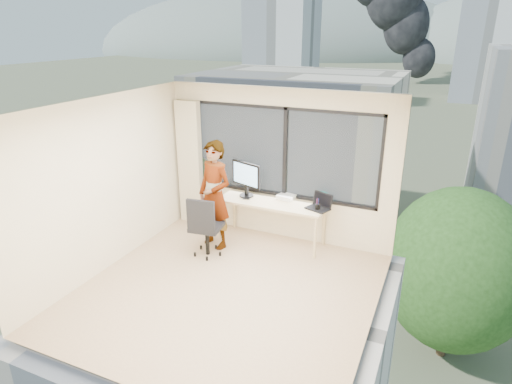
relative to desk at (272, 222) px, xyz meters
The scene contains 24 objects.
floor 1.70m from the desk, 90.00° to the right, with size 4.00×4.00×0.01m, color tan.
ceiling 2.78m from the desk, 90.00° to the right, with size 4.00×4.00×0.01m, color white.
wall_front 3.78m from the desk, 90.00° to the right, with size 4.00×0.01×2.60m, color #F4E5BC.
wall_left 2.76m from the desk, 140.31° to the right, with size 0.01×4.00×2.60m, color #F4E5BC.
wall_right 2.76m from the desk, 39.69° to the right, with size 0.01×4.00×2.60m, color #F4E5BC.
window_wall 1.20m from the desk, 81.63° to the left, with size 3.30×0.16×1.55m, color black, non-canonical shape.
curtain 1.90m from the desk, behind, with size 0.45×0.14×2.30m, color beige.
desk is the anchor object (origin of this frame).
chair 1.16m from the desk, 133.17° to the right, with size 0.54×0.54×1.06m, color black, non-canonical shape.
person 1.10m from the desk, 149.05° to the right, with size 0.66×0.44×1.82m, color #2D2D33.
monitor 0.85m from the desk, behind, with size 0.62×0.13×0.62m, color black, non-canonical shape.
game_console 0.50m from the desk, 52.05° to the left, with size 0.28×0.23×0.07m, color white.
laptop 0.94m from the desk, ahead, with size 0.36×0.38×0.23m, color black, non-canonical shape.
cellphone 0.59m from the desk, behind, with size 0.12×0.06×0.01m, color black.
pen_cup 0.91m from the desk, ahead, with size 0.08×0.08×0.10m, color black.
handbag 0.97m from the desk, 17.05° to the left, with size 0.29×0.15×0.22m, color #0B4543.
exterior_ground 119.21m from the desk, 90.00° to the left, with size 400.00×400.00×0.04m, color #515B3D.
near_bldg_a 30.64m from the desk, 107.62° to the left, with size 16.00×12.00×14.00m, color beige.
far_tower_a 99.69m from the desk, 110.55° to the left, with size 14.00×14.00×28.00m, color silver.
far_tower_b 118.61m from the desk, 86.13° to the left, with size 13.00×13.00×30.00m, color silver.
far_tower_d 160.05m from the desk, 112.02° to the left, with size 16.00×14.00×22.00m, color silver.
hill_a 340.51m from the desk, 110.65° to the left, with size 288.00×216.00×90.00m, color slate.
tree_a 27.88m from the desk, 128.19° to the left, with size 7.00×7.00×8.00m, color #254918, non-canonical shape.
tree_b 19.51m from the desk, 76.24° to the left, with size 7.60×7.60×9.00m, color #254918, non-canonical shape.
Camera 1 is at (2.53, -4.71, 3.51)m, focal length 30.81 mm.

